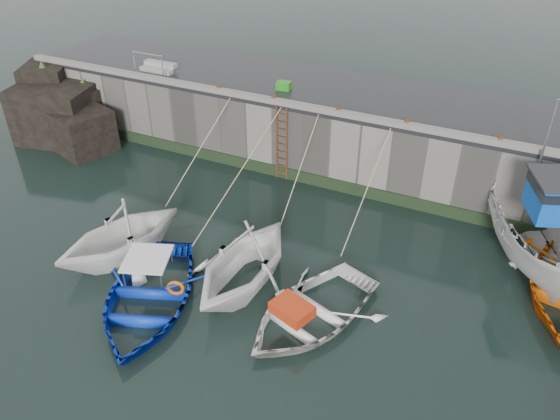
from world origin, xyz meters
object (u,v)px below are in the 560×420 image
at_px(boat_near_white, 124,255).
at_px(boat_near_navy, 310,317).
at_px(bollard_d, 407,123).
at_px(boat_near_blue, 148,304).
at_px(bollard_a, 219,89).
at_px(boat_far_white, 536,232).
at_px(fish_crate, 284,86).
at_px(bollard_e, 500,140).
at_px(bollard_b, 274,99).
at_px(ladder, 282,144).
at_px(bollard_c, 338,111).
at_px(boat_near_blacktrim, 245,284).

xyz_separation_m(boat_near_white, boat_near_navy, (6.86, 0.01, 0.00)).
bearing_deg(bollard_d, boat_near_blue, -120.14).
height_order(boat_near_white, bollard_a, bollard_a).
distance_m(bollard_a, bollard_d, 7.80).
bearing_deg(boat_near_white, boat_near_blue, -14.60).
bearing_deg(boat_far_white, boat_near_white, -176.15).
relative_size(boat_near_white, boat_near_blue, 0.85).
bearing_deg(fish_crate, bollard_d, -21.55).
bearing_deg(bollard_e, boat_near_navy, -117.05).
distance_m(boat_far_white, bollard_a, 13.09).
xyz_separation_m(bollard_a, bollard_b, (2.50, 0.00, 0.00)).
bearing_deg(fish_crate, bollard_e, -16.47).
distance_m(ladder, bollard_e, 8.19).
bearing_deg(boat_far_white, bollard_c, 147.12).
height_order(fish_crate, bollard_d, fish_crate).
bearing_deg(boat_near_navy, ladder, 140.55).
bearing_deg(boat_near_navy, boat_near_blacktrim, -171.37).
distance_m(bollard_b, bollard_e, 8.50).
distance_m(boat_near_blue, boat_far_white, 12.60).
xyz_separation_m(ladder, boat_near_white, (-2.60, -7.01, -1.59)).
xyz_separation_m(boat_near_blue, bollard_c, (2.59, 8.94, 3.30)).
height_order(boat_near_navy, bollard_b, bollard_b).
xyz_separation_m(boat_near_navy, bollard_e, (3.74, 7.33, 3.30)).
height_order(boat_near_blacktrim, bollard_c, bollard_c).
relative_size(boat_far_white, bollard_a, 24.80).
distance_m(bollard_d, bollard_e, 3.20).
xyz_separation_m(boat_near_navy, bollard_c, (-2.06, 7.33, 3.30)).
distance_m(boat_near_blue, boat_near_blacktrim, 3.02).
xyz_separation_m(boat_near_blue, boat_far_white, (10.19, 7.34, 1.06)).
distance_m(ladder, boat_near_white, 7.64).
bearing_deg(bollard_e, bollard_a, 180.00).
relative_size(boat_far_white, bollard_e, 24.80).
height_order(bollard_a, bollard_c, same).
bearing_deg(boat_near_blue, boat_near_white, 123.66).
relative_size(ladder, boat_near_navy, 0.66).
height_order(boat_near_navy, boat_far_white, boat_far_white).
height_order(ladder, bollard_a, bollard_a).
relative_size(ladder, boat_near_blacktrim, 0.68).
bearing_deg(bollard_a, bollard_d, 0.00).
height_order(ladder, bollard_d, bollard_d).
bearing_deg(boat_near_blacktrim, bollard_c, 89.43).
relative_size(bollard_b, bollard_c, 1.00).
xyz_separation_m(boat_near_navy, boat_far_white, (5.54, 5.73, 1.06)).
distance_m(boat_near_white, fish_crate, 9.53).
relative_size(boat_far_white, bollard_d, 24.80).
height_order(boat_near_white, boat_far_white, boat_far_white).
relative_size(boat_near_white, bollard_a, 16.04).
bearing_deg(boat_near_blue, bollard_d, 39.34).
distance_m(boat_far_white, bollard_b, 10.66).
relative_size(ladder, boat_near_white, 0.71).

